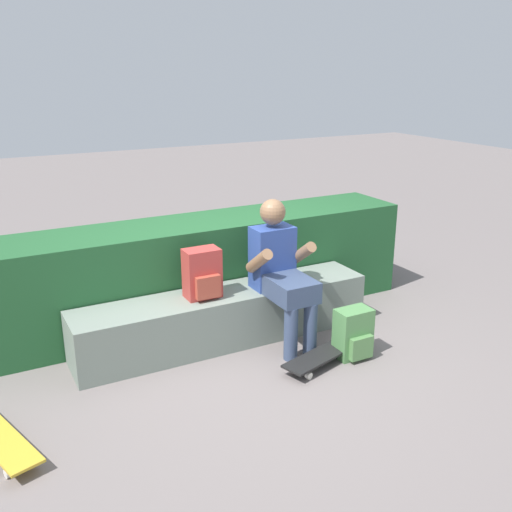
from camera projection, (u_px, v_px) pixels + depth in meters
The scene contains 7 objects.
ground_plane at pixel (239, 354), 4.66m from camera, with size 24.00×24.00×0.00m, color slate.
bench_main at pixel (225, 317), 4.82m from camera, with size 2.52×0.47×0.44m.
person_skater at pixel (281, 269), 4.69m from camera, with size 0.49×0.62×1.19m.
skateboard_near_person at pixel (325, 354), 4.50m from camera, with size 0.82×0.42×0.09m.
backpack_on_bench at pixel (203, 274), 4.59m from camera, with size 0.28×0.23×0.40m.
backpack_on_ground at pixel (354, 334), 4.57m from camera, with size 0.28×0.23×0.40m.
hedge_row at pixel (174, 274), 5.14m from camera, with size 4.46×0.68×0.90m.
Camera 1 is at (-1.85, -3.75, 2.21)m, focal length 40.65 mm.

